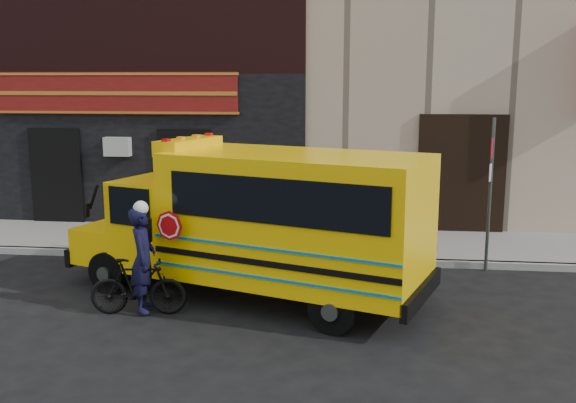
{
  "coord_description": "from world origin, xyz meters",
  "views": [
    {
      "loc": [
        1.42,
        -11.12,
        4.02
      ],
      "look_at": [
        -0.05,
        1.85,
        1.52
      ],
      "focal_mm": 40.0,
      "sensor_mm": 36.0,
      "label": 1
    }
  ],
  "objects_px": {
    "school_bus": "(263,220)",
    "cyclist": "(143,262)",
    "sign_pole": "(490,188)",
    "bicycle": "(138,287)"
  },
  "relations": [
    {
      "from": "bicycle",
      "to": "cyclist",
      "type": "xyz_separation_m",
      "value": [
        0.08,
        0.08,
        0.42
      ]
    },
    {
      "from": "school_bus",
      "to": "cyclist",
      "type": "distance_m",
      "value": 2.25
    },
    {
      "from": "cyclist",
      "to": "sign_pole",
      "type": "bearing_deg",
      "value": -74.44
    },
    {
      "from": "sign_pole",
      "to": "cyclist",
      "type": "distance_m",
      "value": 7.19
    },
    {
      "from": "school_bus",
      "to": "bicycle",
      "type": "relative_size",
      "value": 4.33
    },
    {
      "from": "cyclist",
      "to": "bicycle",
      "type": "bearing_deg",
      "value": 123.85
    },
    {
      "from": "school_bus",
      "to": "sign_pole",
      "type": "distance_m",
      "value": 4.98
    },
    {
      "from": "school_bus",
      "to": "bicycle",
      "type": "xyz_separation_m",
      "value": [
        -2.03,
        -1.02,
        -1.01
      ]
    },
    {
      "from": "school_bus",
      "to": "cyclist",
      "type": "height_order",
      "value": "school_bus"
    },
    {
      "from": "school_bus",
      "to": "cyclist",
      "type": "xyz_separation_m",
      "value": [
        -1.95,
        -0.94,
        -0.59
      ]
    }
  ]
}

